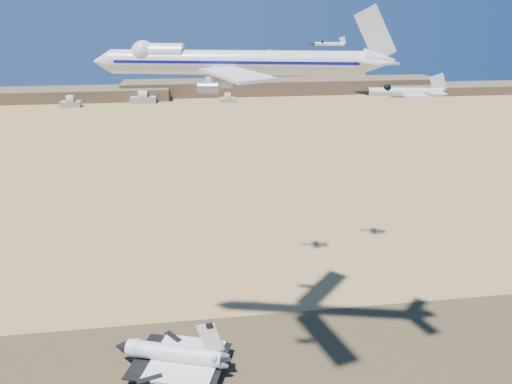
{
  "coord_description": "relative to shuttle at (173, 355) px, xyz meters",
  "views": [
    {
      "loc": [
        -11.93,
        -124.23,
        100.07
      ],
      "look_at": [
        7.13,
        8.0,
        52.32
      ],
      "focal_mm": 35.0,
      "sensor_mm": 36.0,
      "label": 1
    }
  ],
  "objects": [
    {
      "name": "ground",
      "position": [
        18.74,
        -1.03,
        -4.71
      ],
      "size": [
        1200.0,
        1200.0,
        0.0
      ],
      "primitive_type": "plane",
      "color": "#A48848",
      "rests_on": "ground"
    },
    {
      "name": "runway",
      "position": [
        18.74,
        -1.03,
        -4.68
      ],
      "size": [
        600.0,
        50.0,
        0.06
      ],
      "primitive_type": "cube",
      "color": "brown",
      "rests_on": "ground"
    },
    {
      "name": "ridgeline",
      "position": [
        84.05,
        526.28,
        2.92
      ],
      "size": [
        960.0,
        90.0,
        18.0
      ],
      "color": "brown",
      "rests_on": "ground"
    },
    {
      "name": "hangars",
      "position": [
        -45.26,
        477.41,
        0.12
      ],
      "size": [
        200.5,
        29.5,
        30.0
      ],
      "color": "#B9B5A4",
      "rests_on": "ground"
    },
    {
      "name": "shuttle",
      "position": [
        0.0,
        0.0,
        0.0
      ],
      "size": [
        35.96,
        29.02,
        17.51
      ],
      "rotation": [
        0.0,
        0.0,
        -0.33
      ],
      "color": "white",
      "rests_on": "runway"
    },
    {
      "name": "carrier_747",
      "position": [
        18.23,
        7.54,
        83.57
      ],
      "size": [
        78.77,
        59.25,
        19.61
      ],
      "rotation": [
        0.0,
        0.0,
        -0.24
      ],
      "color": "silver"
    },
    {
      "name": "crew_a",
      "position": [
        6.99,
        -7.93,
        -3.8
      ],
      "size": [
        0.41,
        0.62,
        1.7
      ],
      "primitive_type": "imported",
      "rotation": [
        0.0,
        0.0,
        1.56
      ],
      "color": "#BA4D0A",
      "rests_on": "runway"
    },
    {
      "name": "chase_jet_a",
      "position": [
        44.77,
        -42.03,
        82.61
      ],
      "size": [
        16.01,
        9.02,
        4.02
      ],
      "rotation": [
        0.0,
        0.0,
        -0.18
      ],
      "color": "silver"
    },
    {
      "name": "chase_jet_c",
      "position": [
        33.14,
        60.55,
        80.64
      ],
      "size": [
        14.13,
        7.95,
        3.55
      ],
      "rotation": [
        0.0,
        0.0,
        -0.18
      ],
      "color": "silver"
    },
    {
      "name": "chase_jet_d",
      "position": [
        63.75,
        70.7,
        84.46
      ],
      "size": [
        14.12,
        8.22,
        3.6
      ],
      "rotation": [
        0.0,
        0.0,
        -0.29
      ],
      "color": "silver"
    }
  ]
}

